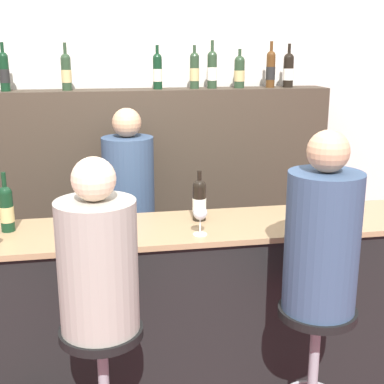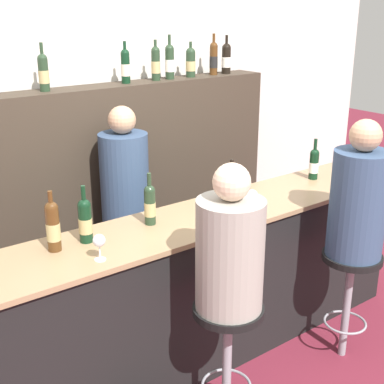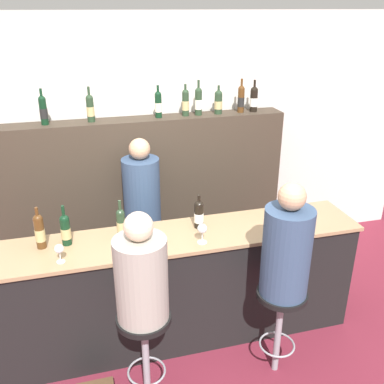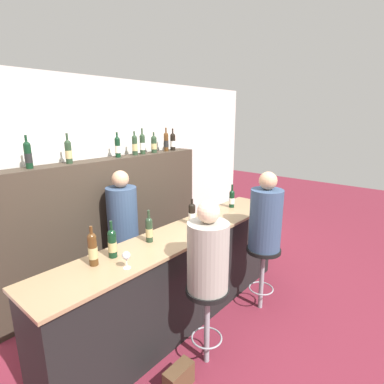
% 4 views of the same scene
% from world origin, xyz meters
% --- Properties ---
extents(ground_plane, '(16.00, 16.00, 0.00)m').
position_xyz_m(ground_plane, '(0.00, 0.00, 0.00)').
color(ground_plane, maroon).
extents(wall_back, '(6.40, 0.05, 2.60)m').
position_xyz_m(wall_back, '(0.00, 1.71, 1.30)').
color(wall_back, beige).
rests_on(wall_back, ground_plane).
extents(bar_counter, '(3.09, 0.55, 0.99)m').
position_xyz_m(bar_counter, '(0.00, 0.25, 0.50)').
color(bar_counter, black).
rests_on(bar_counter, ground_plane).
extents(back_bar_cabinet, '(2.90, 0.28, 1.63)m').
position_xyz_m(back_bar_cabinet, '(0.00, 1.48, 0.81)').
color(back_bar_cabinet, '#382D23').
rests_on(back_bar_cabinet, ground_plane).
extents(wine_bottle_counter_0, '(0.07, 0.07, 0.33)m').
position_xyz_m(wine_bottle_counter_0, '(-0.95, 0.34, 1.13)').
color(wine_bottle_counter_0, '#4C2D14').
rests_on(wine_bottle_counter_0, bar_counter).
extents(wine_bottle_counter_1, '(0.07, 0.07, 0.32)m').
position_xyz_m(wine_bottle_counter_1, '(-0.77, 0.34, 1.12)').
color(wine_bottle_counter_1, black).
rests_on(wine_bottle_counter_1, bar_counter).
extents(wine_bottle_counter_2, '(0.07, 0.07, 0.31)m').
position_xyz_m(wine_bottle_counter_2, '(-0.36, 0.34, 1.11)').
color(wine_bottle_counter_2, '#233823').
rests_on(wine_bottle_counter_2, bar_counter).
extents(wine_bottle_counter_3, '(0.08, 0.08, 0.28)m').
position_xyz_m(wine_bottle_counter_3, '(0.26, 0.34, 1.11)').
color(wine_bottle_counter_3, black).
rests_on(wine_bottle_counter_3, bar_counter).
extents(wine_bottle_counter_4, '(0.07, 0.07, 0.30)m').
position_xyz_m(wine_bottle_counter_4, '(1.05, 0.34, 1.11)').
color(wine_bottle_counter_4, black).
rests_on(wine_bottle_counter_4, bar_counter).
extents(wine_bottle_backbar_1, '(0.07, 0.07, 0.33)m').
position_xyz_m(wine_bottle_backbar_1, '(-0.48, 1.48, 1.76)').
color(wine_bottle_backbar_1, '#233823').
rests_on(wine_bottle_backbar_1, back_bar_cabinet).
extents(wine_bottle_backbar_2, '(0.07, 0.07, 0.31)m').
position_xyz_m(wine_bottle_backbar_2, '(0.17, 1.48, 1.76)').
color(wine_bottle_backbar_2, black).
rests_on(wine_bottle_backbar_2, back_bar_cabinet).
extents(wine_bottle_backbar_3, '(0.07, 0.07, 0.31)m').
position_xyz_m(wine_bottle_backbar_3, '(0.44, 1.48, 1.76)').
color(wine_bottle_backbar_3, '#233823').
rests_on(wine_bottle_backbar_3, back_bar_cabinet).
extents(wine_bottle_backbar_4, '(0.07, 0.07, 0.35)m').
position_xyz_m(wine_bottle_backbar_4, '(0.57, 1.48, 1.77)').
color(wine_bottle_backbar_4, '#233823').
rests_on(wine_bottle_backbar_4, back_bar_cabinet).
extents(wine_bottle_backbar_5, '(0.08, 0.08, 0.28)m').
position_xyz_m(wine_bottle_backbar_5, '(0.78, 1.48, 1.75)').
color(wine_bottle_backbar_5, '#233823').
rests_on(wine_bottle_backbar_5, back_bar_cabinet).
extents(wine_bottle_backbar_6, '(0.07, 0.07, 0.34)m').
position_xyz_m(wine_bottle_backbar_6, '(1.03, 1.48, 1.77)').
color(wine_bottle_backbar_6, '#4C2D14').
rests_on(wine_bottle_backbar_6, back_bar_cabinet).
extents(wine_bottle_backbar_7, '(0.08, 0.08, 0.32)m').
position_xyz_m(wine_bottle_backbar_7, '(1.17, 1.48, 1.76)').
color(wine_bottle_backbar_7, black).
rests_on(wine_bottle_backbar_7, back_bar_cabinet).
extents(wine_glass_0, '(0.06, 0.06, 0.14)m').
position_xyz_m(wine_glass_0, '(-0.82, 0.10, 1.09)').
color(wine_glass_0, silver).
rests_on(wine_glass_0, bar_counter).
extents(wine_glass_1, '(0.07, 0.07, 0.16)m').
position_xyz_m(wine_glass_1, '(0.21, 0.10, 1.10)').
color(wine_glass_1, silver).
rests_on(wine_glass_1, bar_counter).
extents(bar_stool_left, '(0.37, 0.37, 0.74)m').
position_xyz_m(bar_stool_left, '(-0.31, -0.31, 0.57)').
color(bar_stool_left, gray).
rests_on(bar_stool_left, ground_plane).
extents(guest_seated_left, '(0.34, 0.34, 0.77)m').
position_xyz_m(guest_seated_left, '(-0.31, -0.31, 1.06)').
color(guest_seated_left, gray).
rests_on(guest_seated_left, bar_stool_left).
extents(bar_stool_right, '(0.37, 0.37, 0.74)m').
position_xyz_m(bar_stool_right, '(0.70, -0.31, 0.57)').
color(bar_stool_right, gray).
rests_on(bar_stool_right, ground_plane).
extents(guest_seated_right, '(0.34, 0.34, 0.85)m').
position_xyz_m(guest_seated_right, '(0.70, -0.31, 1.10)').
color(guest_seated_right, '#334766').
rests_on(guest_seated_right, bar_stool_right).
extents(bartender, '(0.35, 0.35, 1.54)m').
position_xyz_m(bartender, '(-0.09, 1.12, 0.70)').
color(bartender, '#334766').
rests_on(bartender, ground_plane).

